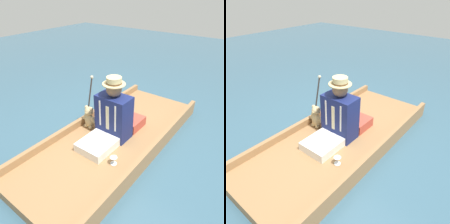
% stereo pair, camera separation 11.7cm
% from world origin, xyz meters
% --- Properties ---
extents(ground_plane, '(16.00, 16.00, 0.00)m').
position_xyz_m(ground_plane, '(0.00, 0.00, 0.00)').
color(ground_plane, '#385B70').
extents(punt_boat, '(1.17, 2.90, 0.23)m').
position_xyz_m(punt_boat, '(0.00, 0.00, 0.07)').
color(punt_boat, '#997047').
rests_on(punt_boat, ground_plane).
extents(seat_cushion, '(0.48, 0.34, 0.14)m').
position_xyz_m(seat_cushion, '(0.04, -0.31, 0.20)').
color(seat_cushion, '#B24738').
rests_on(seat_cushion, punt_boat).
extents(seated_person, '(0.43, 0.70, 0.84)m').
position_xyz_m(seated_person, '(0.02, 0.08, 0.43)').
color(seated_person, white).
rests_on(seated_person, punt_boat).
extents(teddy_bear, '(0.24, 0.14, 0.34)m').
position_xyz_m(teddy_bear, '(0.41, 0.06, 0.29)').
color(teddy_bear, tan).
rests_on(teddy_bear, punt_boat).
extents(wine_glass, '(0.09, 0.09, 0.10)m').
position_xyz_m(wine_glass, '(-0.31, 0.46, 0.20)').
color(wine_glass, silver).
rests_on(wine_glass, punt_boat).
extents(walking_cane, '(0.04, 0.20, 0.71)m').
position_xyz_m(walking_cane, '(0.49, -0.05, 0.56)').
color(walking_cane, '#2D2823').
rests_on(walking_cane, punt_boat).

